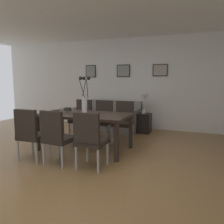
{
  "coord_description": "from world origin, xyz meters",
  "views": [
    {
      "loc": [
        1.89,
        -3.13,
        1.42
      ],
      "look_at": [
        0.23,
        1.08,
        0.76
      ],
      "focal_mm": 35.93,
      "sensor_mm": 36.0,
      "label": 1
    }
  ],
  "objects_px": {
    "dining_chair_mid_left": "(90,138)",
    "dining_chair_mid_right": "(124,119)",
    "centerpiece_vase": "(84,99)",
    "dining_chair_near_left": "(31,132)",
    "table_lamp": "(144,100)",
    "bowl_near_left": "(56,112)",
    "side_table": "(144,123)",
    "bowl_near_right": "(67,109)",
    "dining_chair_far_right": "(103,118)",
    "framed_picture_right": "(160,70)",
    "framed_picture_left": "(91,71)",
    "dining_table": "(85,117)",
    "dining_chair_far_left": "(56,135)",
    "sofa": "(107,119)",
    "framed_picture_center": "(123,71)",
    "dining_chair_near_right": "(82,117)"
  },
  "relations": [
    {
      "from": "dining_chair_mid_left",
      "to": "centerpiece_vase",
      "type": "relative_size",
      "value": 1.25
    },
    {
      "from": "dining_chair_mid_left",
      "to": "framed_picture_right",
      "type": "distance_m",
      "value": 3.5
    },
    {
      "from": "dining_chair_far_right",
      "to": "framed_picture_right",
      "type": "relative_size",
      "value": 2.25
    },
    {
      "from": "side_table",
      "to": "framed_picture_right",
      "type": "relative_size",
      "value": 1.27
    },
    {
      "from": "dining_table",
      "to": "dining_chair_far_right",
      "type": "height_order",
      "value": "dining_chair_far_right"
    },
    {
      "from": "table_lamp",
      "to": "dining_chair_near_right",
      "type": "bearing_deg",
      "value": -142.93
    },
    {
      "from": "dining_table",
      "to": "dining_chair_mid_left",
      "type": "bearing_deg",
      "value": -57.29
    },
    {
      "from": "dining_chair_near_left",
      "to": "bowl_near_right",
      "type": "bearing_deg",
      "value": 88.68
    },
    {
      "from": "dining_chair_mid_right",
      "to": "bowl_near_left",
      "type": "bearing_deg",
      "value": -134.21
    },
    {
      "from": "dining_chair_mid_right",
      "to": "dining_chair_near_right",
      "type": "bearing_deg",
      "value": -179.45
    },
    {
      "from": "dining_chair_mid_right",
      "to": "bowl_near_left",
      "type": "relative_size",
      "value": 5.41
    },
    {
      "from": "dining_chair_mid_right",
      "to": "centerpiece_vase",
      "type": "height_order",
      "value": "centerpiece_vase"
    },
    {
      "from": "dining_chair_mid_right",
      "to": "centerpiece_vase",
      "type": "relative_size",
      "value": 1.25
    },
    {
      "from": "dining_chair_far_right",
      "to": "table_lamp",
      "type": "bearing_deg",
      "value": 51.82
    },
    {
      "from": "dining_chair_mid_left",
      "to": "framed_picture_center",
      "type": "xyz_separation_m",
      "value": [
        -0.56,
        3.26,
        1.16
      ]
    },
    {
      "from": "dining_chair_mid_left",
      "to": "dining_chair_mid_right",
      "type": "relative_size",
      "value": 1.0
    },
    {
      "from": "centerpiece_vase",
      "to": "bowl_near_right",
      "type": "relative_size",
      "value": 4.32
    },
    {
      "from": "dining_chair_mid_right",
      "to": "sofa",
      "type": "height_order",
      "value": "dining_chair_mid_right"
    },
    {
      "from": "dining_chair_near_left",
      "to": "table_lamp",
      "type": "height_order",
      "value": "table_lamp"
    },
    {
      "from": "dining_chair_near_left",
      "to": "bowl_near_right",
      "type": "height_order",
      "value": "dining_chair_near_left"
    },
    {
      "from": "sofa",
      "to": "framed_picture_left",
      "type": "bearing_deg",
      "value": 147.0
    },
    {
      "from": "bowl_near_left",
      "to": "framed_picture_left",
      "type": "bearing_deg",
      "value": 101.43
    },
    {
      "from": "dining_chair_near_left",
      "to": "dining_chair_mid_left",
      "type": "bearing_deg",
      "value": 2.4
    },
    {
      "from": "bowl_near_left",
      "to": "sofa",
      "type": "bearing_deg",
      "value": 84.11
    },
    {
      "from": "dining_chair_mid_right",
      "to": "dining_chair_mid_left",
      "type": "bearing_deg",
      "value": -88.96
    },
    {
      "from": "centerpiece_vase",
      "to": "bowl_near_left",
      "type": "xyz_separation_m",
      "value": [
        -0.54,
        -0.22,
        -0.24
      ]
    },
    {
      "from": "centerpiece_vase",
      "to": "bowl_near_left",
      "type": "distance_m",
      "value": 0.63
    },
    {
      "from": "dining_chair_far_left",
      "to": "side_table",
      "type": "relative_size",
      "value": 1.77
    },
    {
      "from": "bowl_near_right",
      "to": "table_lamp",
      "type": "height_order",
      "value": "table_lamp"
    },
    {
      "from": "side_table",
      "to": "dining_chair_mid_right",
      "type": "bearing_deg",
      "value": -103.69
    },
    {
      "from": "dining_chair_mid_left",
      "to": "dining_chair_mid_right",
      "type": "xyz_separation_m",
      "value": [
        -0.03,
        1.75,
        0.0
      ]
    },
    {
      "from": "dining_chair_far_right",
      "to": "framed_picture_right",
      "type": "distance_m",
      "value": 2.18
    },
    {
      "from": "framed_picture_right",
      "to": "sofa",
      "type": "bearing_deg",
      "value": -160.74
    },
    {
      "from": "centerpiece_vase",
      "to": "table_lamp",
      "type": "distance_m",
      "value": 2.02
    },
    {
      "from": "table_lamp",
      "to": "framed_picture_right",
      "type": "xyz_separation_m",
      "value": [
        0.3,
        0.53,
        0.78
      ]
    },
    {
      "from": "dining_chair_near_right",
      "to": "centerpiece_vase",
      "type": "relative_size",
      "value": 1.25
    },
    {
      "from": "bowl_near_left",
      "to": "side_table",
      "type": "distance_m",
      "value": 2.52
    },
    {
      "from": "dining_chair_near_left",
      "to": "framed_picture_left",
      "type": "distance_m",
      "value": 3.54
    },
    {
      "from": "bowl_near_right",
      "to": "framed_picture_left",
      "type": "height_order",
      "value": "framed_picture_left"
    },
    {
      "from": "bowl_near_left",
      "to": "dining_chair_mid_left",
      "type": "bearing_deg",
      "value": -30.77
    },
    {
      "from": "dining_chair_near_right",
      "to": "framed_picture_center",
      "type": "relative_size",
      "value": 2.29
    },
    {
      "from": "dining_chair_mid_right",
      "to": "centerpiece_vase",
      "type": "bearing_deg",
      "value": -120.89
    },
    {
      "from": "bowl_near_left",
      "to": "bowl_near_right",
      "type": "bearing_deg",
      "value": 90.0
    },
    {
      "from": "dining_chair_mid_left",
      "to": "framed_picture_left",
      "type": "distance_m",
      "value": 3.83
    },
    {
      "from": "dining_chair_far_right",
      "to": "framed_picture_left",
      "type": "relative_size",
      "value": 2.45
    },
    {
      "from": "bowl_near_right",
      "to": "dining_table",
      "type": "bearing_deg",
      "value": -21.82
    },
    {
      "from": "dining_chair_near_left",
      "to": "framed_picture_center",
      "type": "distance_m",
      "value": 3.55
    },
    {
      "from": "dining_chair_mid_right",
      "to": "side_table",
      "type": "height_order",
      "value": "dining_chair_mid_right"
    },
    {
      "from": "dining_chair_far_left",
      "to": "framed_picture_left",
      "type": "height_order",
      "value": "framed_picture_left"
    },
    {
      "from": "dining_chair_mid_left",
      "to": "dining_table",
      "type": "bearing_deg",
      "value": 122.71
    }
  ]
}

